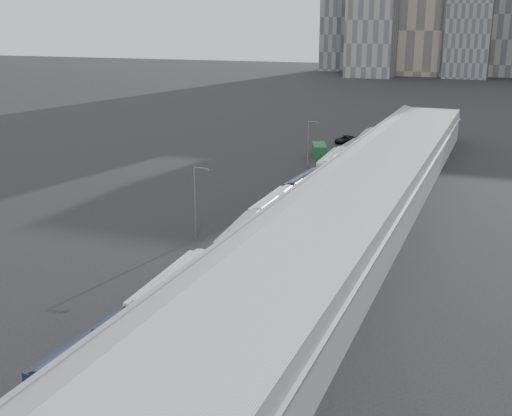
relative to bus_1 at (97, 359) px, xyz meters
The scene contains 19 objects.
sidewalk 34.51m from the bus_1, 79.50° to the left, with size 10.00×170.00×0.12m, color gray.
lane_line 34.19m from the bus_1, 97.09° to the left, with size 0.12×160.00×0.02m, color gold.
depot 35.48m from the bus_1, 73.14° to the left, with size 12.45×160.40×7.20m.
bus_1 is the anchor object (origin of this frame).
bus_2 11.88m from the bus_1, 90.63° to the left, with size 3.37×13.28×3.85m.
bus_3 28.41m from the bus_1, 90.85° to the left, with size 3.62×12.28×3.54m.
bus_4 40.88m from the bus_1, 91.40° to the left, with size 2.80×12.51×3.65m.
bus_5 54.40m from the bus_1, 90.71° to the left, with size 3.25×12.56×3.63m.
bus_6 69.08m from the bus_1, 90.40° to the left, with size 3.50×13.96×4.05m.
bus_7 82.17m from the bus_1, 90.35° to the left, with size 3.08×12.78×3.71m.
bus_8 95.84m from the bus_1, 90.17° to the left, with size 3.20×12.62×3.65m.
tree_1 12.47m from the bus_1, 76.62° to the left, with size 2.47×2.47×4.75m.
tree_2 38.13m from the bus_1, 86.07° to the left, with size 2.95×2.95×5.00m.
tree_3 60.10m from the bus_1, 86.67° to the left, with size 1.19×1.19×3.55m.
tree_4 86.92m from the bus_1, 87.71° to the left, with size 1.21×1.21×4.19m.
street_lamp_near 31.95m from the bus_1, 103.20° to the left, with size 2.04×0.22×9.03m.
street_lamp_far 75.83m from the bus_1, 95.13° to the left, with size 2.04×0.22×8.32m.
shipping_container 85.42m from the bus_1, 95.08° to the left, with size 2.51×6.60×2.36m, color #144225.
suv 101.05m from the bus_1, 93.57° to the left, with size 2.62×5.69×1.58m, color black.
Camera 1 is at (29.12, -13.97, 25.37)m, focal length 45.00 mm.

